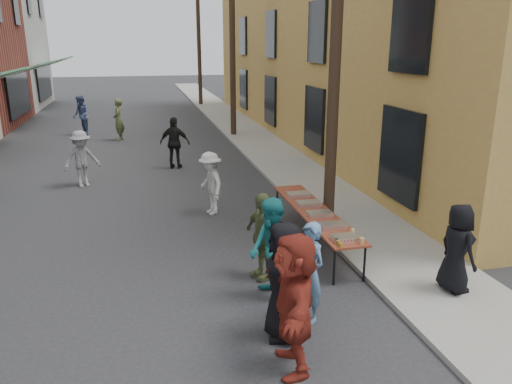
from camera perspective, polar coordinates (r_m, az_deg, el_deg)
name	(u,v)px	position (r m, az deg, el deg)	size (l,w,h in m)	color
ground	(147,308)	(8.56, -12.34, -12.87)	(120.00, 120.00, 0.00)	#28282B
sidewalk	(248,134)	(23.37, -0.88, 6.59)	(2.20, 60.00, 0.10)	gray
building_ochre	(386,23)	(24.15, 14.67, 18.21)	(10.00, 28.00, 10.00)	gold
utility_pole_near	(337,26)	(11.30, 9.19, 18.21)	(0.26, 0.26, 9.00)	#2D2116
utility_pole_mid	(232,34)	(22.87, -2.73, 17.56)	(0.26, 0.26, 9.00)	#2D2116
utility_pole_far	(199,37)	(34.73, -6.56, 17.19)	(0.26, 0.26, 9.00)	#2D2116
serving_table	(315,213)	(10.63, 6.71, -2.36)	(0.70, 4.00, 0.75)	maroon
catering_tray_sausage	(346,238)	(9.17, 10.21, -5.17)	(0.50, 0.33, 0.08)	maroon
catering_tray_foil_b	(332,225)	(9.73, 8.71, -3.80)	(0.50, 0.33, 0.08)	#B2B2B7
catering_tray_buns	(320,214)	(10.34, 7.28, -2.48)	(0.50, 0.33, 0.08)	tan
catering_tray_foil_d	(308,203)	(10.96, 6.02, -1.32)	(0.50, 0.33, 0.08)	#B2B2B7
catering_tray_buns_end	(299,194)	(11.60, 4.89, -0.27)	(0.50, 0.33, 0.08)	tan
condiment_jar_a	(341,245)	(8.84, 9.65, -6.02)	(0.07, 0.07, 0.08)	#A57F26
condiment_jar_b	(338,243)	(8.92, 9.41, -5.78)	(0.07, 0.07, 0.08)	#A57F26
condiment_jar_c	(336,241)	(9.01, 9.17, -5.54)	(0.07, 0.07, 0.08)	#A57F26
cup_stack	(362,241)	(9.03, 12.01, -5.49)	(0.08, 0.08, 0.12)	tan
guest_front_a	(284,281)	(7.26, 3.23, -10.17)	(0.87, 0.57, 1.78)	black
guest_front_b	(309,272)	(7.76, 6.13, -9.12)	(0.58, 0.38, 1.60)	#567DA7
guest_front_c	(272,251)	(8.25, 1.82, -6.75)	(0.86, 0.67, 1.77)	teal
guest_front_d	(211,183)	(12.51, -5.22, 1.00)	(1.02, 0.59, 1.59)	silver
guest_front_e	(262,236)	(9.03, 0.73, -5.06)	(0.96, 0.40, 1.63)	#5D683C
guest_queue_back	(294,303)	(6.59, 4.36, -12.52)	(1.78, 0.57, 1.92)	maroon
server	(457,248)	(9.04, 22.02, -5.96)	(0.75, 0.49, 1.54)	black
passerby_left	(82,159)	(15.74, -19.31, 3.60)	(1.09, 0.63, 1.69)	gray
passerby_mid	(175,143)	(17.28, -9.26, 5.56)	(1.04, 0.43, 1.77)	black
passerby_right	(119,120)	(22.87, -15.44, 7.97)	(0.67, 0.44, 1.83)	#525B34
passerby_far	(81,115)	(24.71, -19.35, 8.26)	(0.89, 0.70, 1.84)	#47588A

